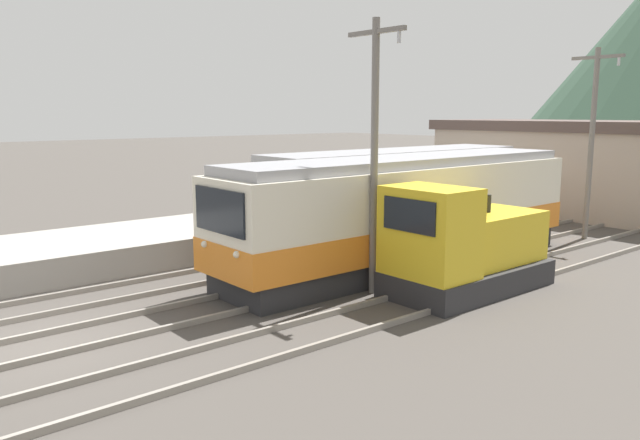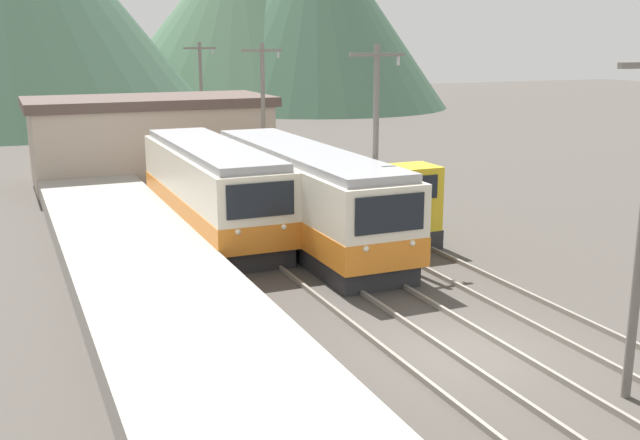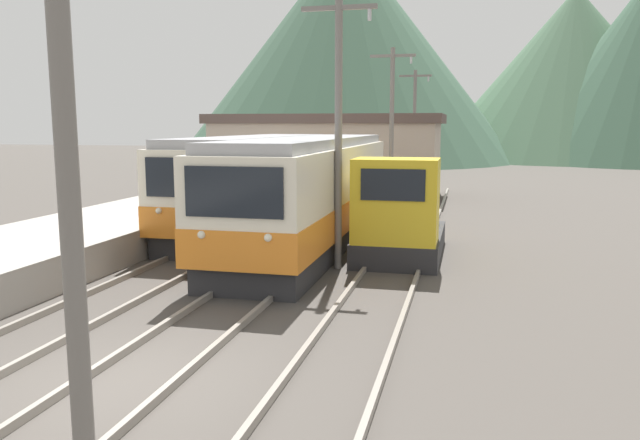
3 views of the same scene
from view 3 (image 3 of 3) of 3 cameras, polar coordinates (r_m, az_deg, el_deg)
The scene contains 12 objects.
ground_plane at distance 10.32m, azimuth -17.99°, elevation -13.95°, with size 200.00×200.00×0.00m, color #47423D.
track_center at distance 10.20m, azimuth -17.02°, elevation -13.77°, with size 1.54×60.00×0.14m.
track_right at distance 9.14m, azimuth 0.12°, elevation -16.08°, with size 1.54×60.00×0.14m.
commuter_train_left at distance 23.26m, azimuth -6.00°, elevation 3.04°, with size 2.84×11.98×3.49m.
commuter_train_center at distance 20.07m, azimuth -0.81°, elevation 2.21°, with size 2.84×13.70×3.50m.
shunting_locomotive at distance 18.61m, azimuth 7.41°, elevation 0.30°, with size 2.40×4.96×3.00m.
catenary_mast_near at distance 5.87m, azimuth -22.27°, elevation 8.47°, with size 2.00×0.20×7.24m.
catenary_mast_mid at distance 16.73m, azimuth 1.72°, elevation 8.84°, with size 2.00×0.20×7.24m.
catenary_mast_far at distance 28.18m, azimuth 6.58°, elevation 8.72°, with size 2.00×0.20×7.24m.
catenary_mast_distant at distance 39.72m, azimuth 8.63°, elevation 8.66°, with size 2.00×0.20×7.24m.
station_building at distance 34.96m, azimuth 0.78°, elevation 6.00°, with size 12.60×6.30×4.47m.
mountain_backdrop at distance 73.74m, azimuth 14.62°, elevation 13.99°, with size 66.29×43.02×24.38m.
Camera 3 is at (5.11, -8.07, 3.90)m, focal length 35.00 mm.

